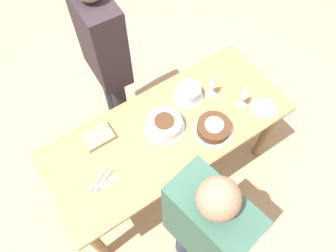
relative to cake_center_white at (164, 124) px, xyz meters
The scene contains 12 objects.
ground_plane 0.80m from the cake_center_white, 68.84° to the right, with size 12.00×12.00×0.00m, color tan.
dining_table 0.17m from the cake_center_white, 68.84° to the right, with size 1.68×0.71×0.76m.
cake_center_white is the anchor object (origin of this frame).
cake_front_chocolate 0.33m from the cake_center_white, 37.83° to the right, with size 0.27×0.27×0.08m.
cake_back_decorated 0.31m from the cake_center_white, 22.90° to the left, with size 0.21×0.21×0.10m.
wine_glass_near 0.44m from the cake_center_white, ahead, with size 0.07×0.07×0.22m.
wine_glass_far 0.58m from the cake_center_white, 15.15° to the right, with size 0.07×0.07×0.22m.
dessert_plate_right 0.70m from the cake_center_white, 21.45° to the right, with size 0.17×0.17×0.01m.
fork_pile 0.54m from the cake_center_white, 168.32° to the right, with size 0.21×0.13×0.01m.
napkin_stack 0.44m from the cake_center_white, 156.14° to the left, with size 0.20×0.14×0.03m.
person_cutting 0.76m from the cake_center_white, 107.31° to the right, with size 0.29×0.43×1.56m.
person_watching 0.66m from the cake_center_white, 96.37° to the left, with size 0.24×0.41×1.57m.
Camera 1 is at (-0.60, -0.88, 2.67)m, focal length 35.00 mm.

